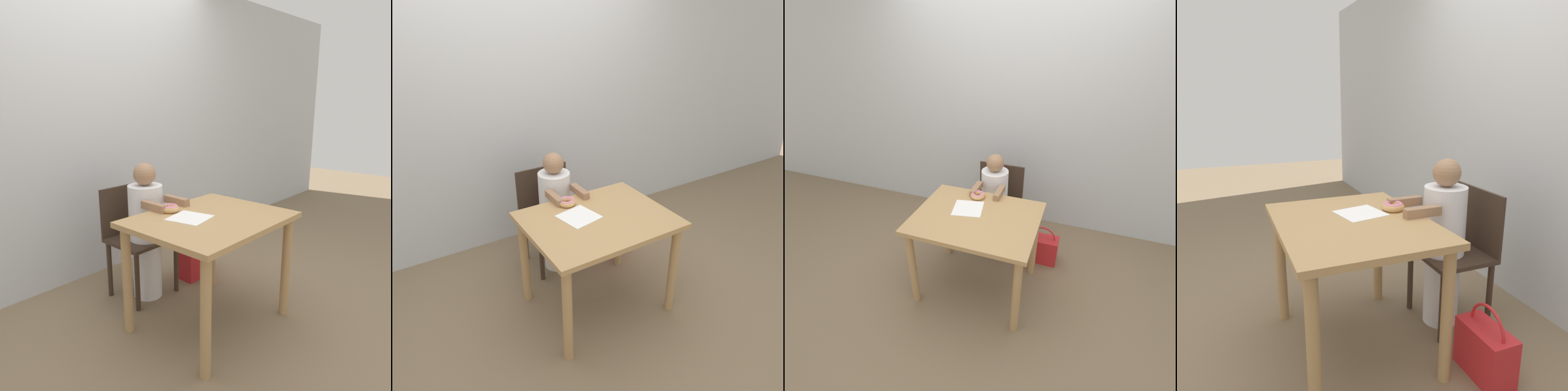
% 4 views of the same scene
% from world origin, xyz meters
% --- Properties ---
extents(ground_plane, '(12.00, 12.00, 0.00)m').
position_xyz_m(ground_plane, '(0.00, 0.00, 0.00)').
color(ground_plane, '#7A664C').
extents(wall_back, '(8.00, 0.05, 2.50)m').
position_xyz_m(wall_back, '(0.00, 1.23, 1.25)').
color(wall_back, silver).
rests_on(wall_back, ground_plane).
extents(dining_table, '(0.96, 0.76, 0.73)m').
position_xyz_m(dining_table, '(0.00, 0.00, 0.61)').
color(dining_table, tan).
rests_on(dining_table, ground_plane).
extents(chair, '(0.45, 0.38, 0.82)m').
position_xyz_m(chair, '(-0.03, 0.68, 0.45)').
color(chair, '#38281E').
rests_on(chair, ground_plane).
extents(child_figure, '(0.26, 0.43, 1.01)m').
position_xyz_m(child_figure, '(-0.03, 0.57, 0.51)').
color(child_figure, white).
rests_on(child_figure, ground_plane).
extents(donut, '(0.12, 0.12, 0.04)m').
position_xyz_m(donut, '(-0.09, 0.27, 0.76)').
color(donut, tan).
rests_on(donut, dining_table).
extents(napkin, '(0.27, 0.27, 0.00)m').
position_xyz_m(napkin, '(-0.10, 0.08, 0.73)').
color(napkin, white).
rests_on(napkin, dining_table).
extents(handbag, '(0.31, 0.16, 0.39)m').
position_xyz_m(handbag, '(0.46, 0.52, 0.14)').
color(handbag, red).
rests_on(handbag, ground_plane).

